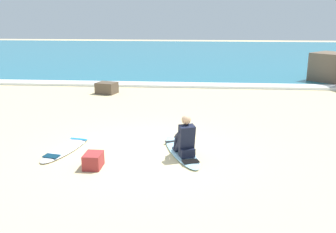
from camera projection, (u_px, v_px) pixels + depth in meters
name	position (u px, v px, depth m)	size (l,w,h in m)	color
ground_plane	(146.00, 152.00, 8.87)	(80.00, 80.00, 0.00)	beige
sea	(185.00, 54.00, 30.21)	(80.00, 28.00, 0.10)	teal
breaking_foam	(172.00, 85.00, 17.05)	(80.00, 0.90, 0.11)	white
surfboard_main	(181.00, 151.00, 8.86)	(1.24, 2.35, 0.08)	#9ED1E5
surfer_seated	(185.00, 140.00, 8.44)	(0.56, 0.77, 0.95)	black
surfboard_spare_near	(67.00, 148.00, 9.09)	(0.91, 2.13, 0.08)	silver
shoreline_rock	(107.00, 88.00, 15.42)	(0.77, 0.64, 0.46)	brown
beach_bag	(93.00, 161.00, 7.96)	(0.36, 0.48, 0.32)	maroon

